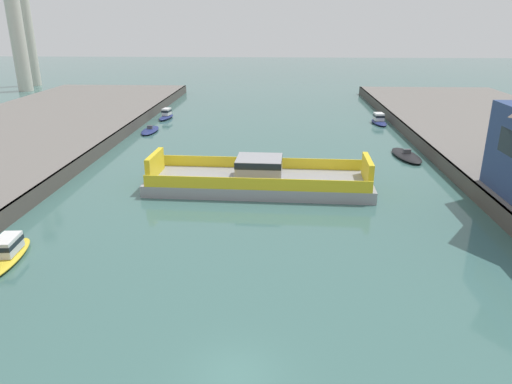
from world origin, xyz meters
TOP-DOWN VIEW (x-y plane):
  - ground_plane at (0.00, 0.00)m, footprint 400.00×400.00m
  - chain_ferry at (-0.01, 25.57)m, footprint 21.53×7.64m
  - moored_boat_near_left at (17.49, 57.42)m, footprint 2.30×5.80m
  - moored_boat_near_right at (-17.05, 49.68)m, footprint 2.09×6.04m
  - moored_boat_mid_left at (16.94, 37.57)m, footprint 3.38×7.34m
  - moored_boat_mid_right at (-16.40, 10.25)m, footprint 2.36×6.53m
  - moored_boat_far_left at (-16.90, 59.50)m, footprint 2.22×5.27m

SIDE VIEW (x-z plane):
  - ground_plane at x=0.00m, z-range 0.00..0.00m
  - moored_boat_near_right at x=-17.05m, z-range -0.24..0.72m
  - moored_boat_mid_left at x=16.94m, z-range -0.24..0.79m
  - moored_boat_mid_right at x=-16.40m, z-range -0.20..1.38m
  - moored_boat_near_left at x=17.49m, z-range -0.20..1.42m
  - moored_boat_far_left at x=-16.90m, z-range -0.22..1.46m
  - chain_ferry at x=-0.01m, z-range -0.66..2.64m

